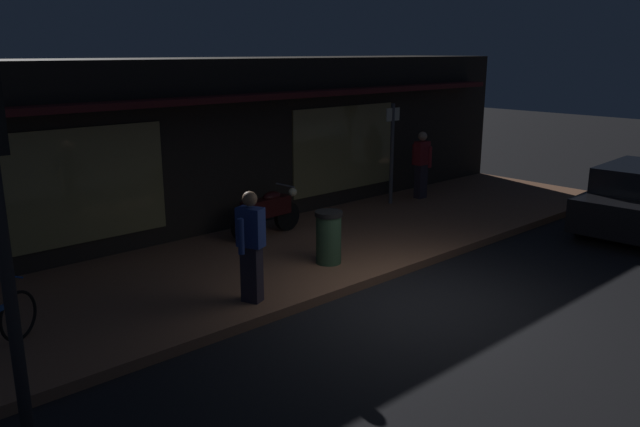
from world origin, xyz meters
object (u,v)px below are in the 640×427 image
(person_photographer, at_px, (251,244))
(person_bystander, at_px, (422,163))
(sign_post, at_px, (392,148))
(trash_bin, at_px, (329,237))
(motorcycle, at_px, (268,211))

(person_photographer, xyz_separation_m, person_bystander, (7.14, 2.60, 0.00))
(person_photographer, distance_m, person_bystander, 7.60)
(sign_post, bearing_deg, person_photographer, -156.16)
(person_photographer, relative_size, sign_post, 0.70)
(person_bystander, distance_m, trash_bin, 5.55)
(motorcycle, distance_m, person_photographer, 3.45)
(person_photographer, height_order, sign_post, sign_post)
(person_photographer, relative_size, trash_bin, 1.80)
(person_photographer, bearing_deg, motorcycle, 48.48)
(motorcycle, relative_size, person_bystander, 1.02)
(motorcycle, xyz_separation_m, person_photographer, (-2.27, -2.56, 0.38))
(person_photographer, bearing_deg, person_bystander, 19.99)
(motorcycle, bearing_deg, person_bystander, 0.39)
(person_photographer, xyz_separation_m, sign_post, (6.14, 2.71, 0.48))
(motorcycle, distance_m, trash_bin, 2.08)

